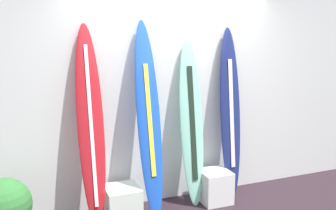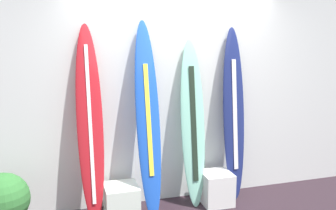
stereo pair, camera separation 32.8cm
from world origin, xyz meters
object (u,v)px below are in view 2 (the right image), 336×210
Objects in this scene: surfboard_navy at (234,115)px; potted_plant at (3,203)px; display_block_center at (216,188)px; surfboard_seafoam at (193,124)px; display_block_left at (122,201)px; surfboard_crimson at (90,125)px; surfboard_cobalt at (148,120)px.

potted_plant is at bearing -172.26° from surfboard_navy.
potted_plant reaches higher than display_block_center.
display_block_left is at bearing -174.05° from surfboard_seafoam.
surfboard_crimson is 1.69m from display_block_center.
display_block_center reaches higher than display_block_left.
surfboard_cobalt is at bearing -169.65° from surfboard_seafoam.
display_block_left is (-0.31, 0.01, -0.91)m from surfboard_cobalt.
surfboard_cobalt reaches higher than surfboard_crimson.
surfboard_crimson is at bearing -178.03° from surfboard_seafoam.
surfboard_cobalt reaches higher than surfboard_navy.
surfboard_cobalt is 1.23m from display_block_center.
display_block_left is at bearing 179.06° from display_block_center.
display_block_left is at bearing 177.77° from surfboard_cobalt.
surfboard_navy reaches higher than display_block_center.
surfboard_crimson is at bearing 174.23° from surfboard_cobalt.
display_block_left is 1.15m from display_block_center.
potted_plant is (-1.17, -0.23, 0.24)m from display_block_left.
surfboard_navy is 5.46× the size of display_block_center.
surfboard_cobalt is (0.62, -0.06, 0.04)m from surfboard_crimson.
potted_plant reaches higher than display_block_left.
potted_plant is at bearing -170.95° from surfboard_seafoam.
surfboard_seafoam is 1.20m from display_block_left.
potted_plant is (-0.86, -0.28, -0.63)m from surfboard_crimson.
display_block_left is 0.95× the size of display_block_center.
display_block_center is at bearing -2.73° from surfboard_crimson.
surfboard_seafoam is at bearing -177.25° from surfboard_navy.
display_block_center is (-0.27, -0.14, -0.85)m from surfboard_navy.
display_block_left is 1.21m from potted_plant.
surfboard_crimson is at bearing -177.79° from surfboard_navy.
surfboard_seafoam is at bearing 5.95° from display_block_left.
potted_plant is (-2.59, -0.35, -0.63)m from surfboard_navy.
surfboard_cobalt reaches higher than display_block_center.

